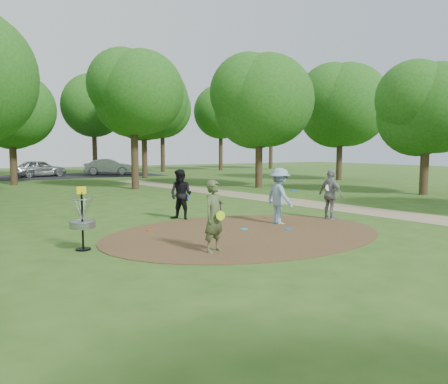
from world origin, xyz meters
TOP-DOWN VIEW (x-y plane):
  - ground at (0.00, 0.00)m, footprint 100.00×100.00m
  - dirt_clearing at (0.00, 0.00)m, footprint 8.40×8.40m
  - footpath at (6.50, 2.00)m, footprint 7.55×39.89m
  - parking_lot at (2.00, 30.00)m, footprint 14.00×8.00m
  - player_observer_with_disc at (-1.89, -1.52)m, footprint 0.73×0.61m
  - player_throwing_with_disc at (1.83, 0.76)m, footprint 1.06×1.19m
  - player_walking_with_disc at (-0.53, 3.18)m, footprint 1.00×1.06m
  - player_waiting_with_disc at (3.92, 0.60)m, footprint 0.50×1.03m
  - disc_ground_cyan at (0.27, 0.46)m, footprint 0.22×0.22m
  - disc_ground_blue at (1.41, -0.21)m, footprint 0.22×0.22m
  - disc_ground_red at (-2.23, 1.76)m, footprint 0.22×0.22m
  - car_left at (-1.23, 30.17)m, footprint 4.59×2.61m
  - car_right at (4.91, 30.50)m, footprint 4.69×3.20m
  - disc_golf_basket at (-4.50, 0.30)m, footprint 0.63×0.63m
  - tree_ring at (2.38, 8.98)m, footprint 37.38×46.03m

SIDE VIEW (x-z plane):
  - ground at x=0.00m, z-range 0.00..0.00m
  - parking_lot at x=2.00m, z-range 0.00..0.01m
  - footpath at x=6.50m, z-range 0.00..0.01m
  - dirt_clearing at x=0.00m, z-range 0.00..0.02m
  - disc_ground_cyan at x=0.27m, z-range 0.02..0.04m
  - disc_ground_blue at x=1.41m, z-range 0.02..0.04m
  - disc_ground_red at x=-2.23m, z-range 0.02..0.04m
  - car_right at x=4.91m, z-range 0.00..1.46m
  - car_left at x=-1.23m, z-range 0.00..1.47m
  - player_observer_with_disc at x=-1.89m, z-range 0.00..1.71m
  - player_walking_with_disc at x=-0.53m, z-range 0.00..1.73m
  - player_waiting_with_disc at x=3.92m, z-range 0.00..1.73m
  - disc_golf_basket at x=-4.50m, z-range 0.10..1.64m
  - player_throwing_with_disc at x=1.83m, z-range 0.00..1.82m
  - tree_ring at x=2.38m, z-range 0.63..9.91m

